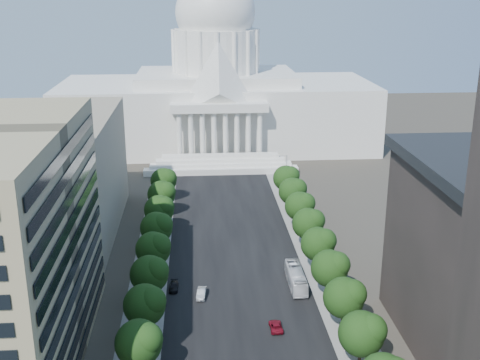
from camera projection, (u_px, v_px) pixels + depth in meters
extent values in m
cube|color=black|center=(231.00, 240.00, 149.79)|extent=(30.00, 260.00, 0.01)
cube|color=gray|center=(155.00, 242.00, 148.45)|extent=(8.00, 260.00, 0.02)
cube|color=gray|center=(307.00, 237.00, 151.13)|extent=(8.00, 260.00, 0.02)
cube|color=white|center=(217.00, 114.00, 236.17)|extent=(120.00, 50.00, 25.00)
cube|color=white|center=(216.00, 77.00, 231.74)|extent=(60.00, 40.00, 4.00)
cube|color=white|center=(219.00, 107.00, 208.09)|extent=(34.00, 8.00, 3.00)
cylinder|color=white|center=(216.00, 51.00, 228.68)|extent=(32.00, 32.00, 16.00)
ellipsoid|color=white|center=(215.00, 13.00, 224.40)|extent=(30.00, 30.00, 27.60)
cube|color=gray|center=(39.00, 175.00, 151.31)|extent=(38.00, 52.00, 30.00)
sphere|color=black|center=(139.00, 343.00, 95.36)|extent=(7.60, 7.60, 7.60)
sphere|color=black|center=(146.00, 339.00, 94.39)|extent=(5.32, 5.32, 5.32)
cylinder|color=#33261C|center=(146.00, 328.00, 108.19)|extent=(0.56, 0.56, 2.94)
sphere|color=black|center=(144.00, 305.00, 106.76)|extent=(7.60, 7.60, 7.60)
sphere|color=black|center=(151.00, 301.00, 105.78)|extent=(5.32, 5.32, 5.32)
cylinder|color=#33261C|center=(150.00, 296.00, 119.59)|extent=(0.56, 0.56, 2.94)
sphere|color=black|center=(149.00, 274.00, 118.15)|extent=(7.60, 7.60, 7.60)
sphere|color=black|center=(155.00, 271.00, 117.17)|extent=(5.32, 5.32, 5.32)
cylinder|color=#33261C|center=(154.00, 269.00, 130.98)|extent=(0.56, 0.56, 2.94)
sphere|color=black|center=(153.00, 249.00, 129.54)|extent=(7.60, 7.60, 7.60)
sphere|color=black|center=(159.00, 245.00, 128.57)|extent=(5.32, 5.32, 5.32)
cylinder|color=#33261C|center=(157.00, 246.00, 142.37)|extent=(0.56, 0.56, 2.94)
sphere|color=black|center=(156.00, 228.00, 140.94)|extent=(7.60, 7.60, 7.60)
sphere|color=black|center=(162.00, 224.00, 139.96)|extent=(5.32, 5.32, 5.32)
cylinder|color=#33261C|center=(160.00, 227.00, 153.77)|extent=(0.56, 0.56, 2.94)
sphere|color=black|center=(159.00, 210.00, 152.33)|extent=(7.60, 7.60, 7.60)
sphere|color=black|center=(164.00, 207.00, 151.36)|extent=(5.32, 5.32, 5.32)
cylinder|color=#33261C|center=(162.00, 211.00, 165.16)|extent=(0.56, 0.56, 2.94)
sphere|color=black|center=(161.00, 194.00, 163.73)|extent=(7.60, 7.60, 7.60)
sphere|color=black|center=(166.00, 191.00, 162.75)|extent=(5.32, 5.32, 5.32)
cylinder|color=#33261C|center=(164.00, 196.00, 176.56)|extent=(0.56, 0.56, 2.94)
sphere|color=black|center=(163.00, 181.00, 175.12)|extent=(7.60, 7.60, 7.60)
sphere|color=black|center=(168.00, 178.00, 174.14)|extent=(5.32, 5.32, 5.32)
cylinder|color=#33261C|center=(359.00, 358.00, 99.34)|extent=(0.56, 0.56, 2.94)
sphere|color=black|center=(361.00, 334.00, 97.90)|extent=(7.60, 7.60, 7.60)
sphere|color=black|center=(371.00, 330.00, 96.92)|extent=(5.32, 5.32, 5.32)
cylinder|color=#33261C|center=(342.00, 320.00, 110.73)|extent=(0.56, 0.56, 2.94)
sphere|color=black|center=(344.00, 298.00, 109.29)|extent=(7.60, 7.60, 7.60)
sphere|color=black|center=(352.00, 294.00, 108.32)|extent=(5.32, 5.32, 5.32)
cylinder|color=#33261C|center=(328.00, 289.00, 122.13)|extent=(0.56, 0.56, 2.94)
sphere|color=black|center=(329.00, 268.00, 120.69)|extent=(7.60, 7.60, 7.60)
sphere|color=black|center=(337.00, 265.00, 119.71)|extent=(5.32, 5.32, 5.32)
cylinder|color=#33261C|center=(317.00, 263.00, 133.52)|extent=(0.56, 0.56, 2.94)
sphere|color=black|center=(318.00, 244.00, 132.08)|extent=(7.60, 7.60, 7.60)
sphere|color=black|center=(325.00, 240.00, 131.11)|extent=(5.32, 5.32, 5.32)
cylinder|color=#33261C|center=(307.00, 242.00, 144.91)|extent=(0.56, 0.56, 2.94)
sphere|color=black|center=(308.00, 224.00, 143.48)|extent=(7.60, 7.60, 7.60)
sphere|color=black|center=(314.00, 220.00, 142.50)|extent=(5.32, 5.32, 5.32)
cylinder|color=#33261C|center=(299.00, 223.00, 156.31)|extent=(0.56, 0.56, 2.94)
sphere|color=black|center=(299.00, 206.00, 154.87)|extent=(7.60, 7.60, 7.60)
sphere|color=black|center=(305.00, 203.00, 153.89)|extent=(5.32, 5.32, 5.32)
cylinder|color=#33261C|center=(292.00, 207.00, 167.70)|extent=(0.56, 0.56, 2.94)
sphere|color=black|center=(292.00, 191.00, 166.26)|extent=(7.60, 7.60, 7.60)
sphere|color=black|center=(297.00, 188.00, 165.29)|extent=(5.32, 5.32, 5.32)
cylinder|color=#33261C|center=(285.00, 193.00, 179.10)|extent=(0.56, 0.56, 2.94)
sphere|color=black|center=(286.00, 178.00, 177.66)|extent=(7.60, 7.60, 7.60)
sphere|color=black|center=(291.00, 175.00, 176.68)|extent=(5.32, 5.32, 5.32)
cylinder|color=gray|center=(377.00, 345.00, 97.64)|extent=(0.18, 0.18, 9.00)
cylinder|color=gray|center=(372.00, 322.00, 96.24)|extent=(2.40, 0.14, 0.14)
sphere|color=gray|center=(365.00, 323.00, 96.19)|extent=(0.44, 0.44, 0.44)
cylinder|color=gray|center=(341.00, 275.00, 121.38)|extent=(0.18, 0.18, 9.00)
cylinder|color=gray|center=(337.00, 256.00, 119.98)|extent=(2.40, 0.14, 0.14)
sphere|color=gray|center=(331.00, 257.00, 119.93)|extent=(0.44, 0.44, 0.44)
cylinder|color=gray|center=(317.00, 228.00, 145.11)|extent=(0.18, 0.18, 9.00)
cylinder|color=gray|center=(313.00, 212.00, 143.71)|extent=(2.40, 0.14, 0.14)
sphere|color=gray|center=(308.00, 212.00, 143.67)|extent=(0.44, 0.44, 0.44)
cylinder|color=gray|center=(300.00, 194.00, 168.85)|extent=(0.18, 0.18, 9.00)
cylinder|color=gray|center=(296.00, 180.00, 167.45)|extent=(2.40, 0.14, 0.14)
sphere|color=gray|center=(292.00, 180.00, 167.40)|extent=(0.44, 0.44, 0.44)
cylinder|color=gray|center=(287.00, 169.00, 192.59)|extent=(0.18, 0.18, 9.00)
cylinder|color=gray|center=(283.00, 156.00, 191.19)|extent=(2.40, 0.14, 0.14)
sphere|color=gray|center=(280.00, 156.00, 191.14)|extent=(0.44, 0.44, 0.44)
imported|color=#B4B8BC|center=(201.00, 293.00, 121.87)|extent=(2.25, 5.07, 1.62)
imported|color=maroon|center=(276.00, 326.00, 110.27)|extent=(2.34, 4.86, 1.34)
imported|color=black|center=(174.00, 287.00, 124.84)|extent=(1.96, 4.57, 1.31)
imported|color=white|center=(296.00, 278.00, 126.25)|extent=(3.07, 12.95, 3.61)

